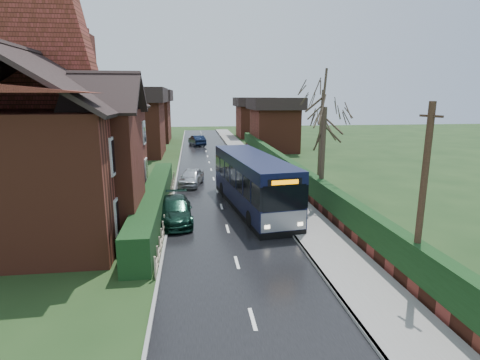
{
  "coord_description": "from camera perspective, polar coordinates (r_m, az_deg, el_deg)",
  "views": [
    {
      "loc": [
        -1.67,
        -16.02,
        6.61
      ],
      "look_at": [
        1.07,
        5.37,
        1.8
      ],
      "focal_mm": 28.0,
      "sensor_mm": 36.0,
      "label": 1
    }
  ],
  "objects": [
    {
      "name": "car_distant",
      "position": [
        52.21,
        -6.57,
        6.01
      ],
      "size": [
        2.5,
        4.59,
        1.43
      ],
      "primitive_type": "imported",
      "rotation": [
        0.0,
        0.0,
        3.38
      ],
      "color": "black",
      "rests_on": "ground"
    },
    {
      "name": "front_hedge",
      "position": [
        21.92,
        -12.89,
        -3.12
      ],
      "size": [
        1.2,
        16.0,
        1.6
      ],
      "primitive_type": "cube",
      "color": "black",
      "rests_on": "ground"
    },
    {
      "name": "tree_right_near",
      "position": [
        22.55,
        12.86,
        11.85
      ],
      "size": [
        4.0,
        4.0,
        8.63
      ],
      "color": "#372B20",
      "rests_on": "ground"
    },
    {
      "name": "tree_house_side",
      "position": [
        34.49,
        -27.3,
        11.17
      ],
      "size": [
        3.88,
        3.88,
        8.82
      ],
      "color": "#32271E",
      "rests_on": "ground"
    },
    {
      "name": "kerb_left",
      "position": [
        26.87,
        -10.03,
        -1.76
      ],
      "size": [
        0.12,
        100.0,
        0.1
      ],
      "primitive_type": "cube",
      "color": "gray",
      "rests_on": "ground"
    },
    {
      "name": "right_wall_hedge",
      "position": [
        27.64,
        8.53,
        0.76
      ],
      "size": [
        0.6,
        50.0,
        1.8
      ],
      "color": "maroon",
      "rests_on": "ground"
    },
    {
      "name": "ground",
      "position": [
        17.41,
        -1.27,
        -9.74
      ],
      "size": [
        140.0,
        140.0,
        0.0
      ],
      "primitive_type": "plane",
      "color": "#2A441D",
      "rests_on": "ground"
    },
    {
      "name": "road",
      "position": [
        26.9,
        -3.52,
        -1.66
      ],
      "size": [
        6.0,
        100.0,
        0.02
      ],
      "primitive_type": "cube",
      "color": "black",
      "rests_on": "ground"
    },
    {
      "name": "brick_house",
      "position": [
        22.08,
        -26.05,
        5.49
      ],
      "size": [
        9.3,
        14.6,
        10.3
      ],
      "color": "maroon",
      "rests_on": "ground"
    },
    {
      "name": "tree_right_far",
      "position": [
        28.13,
        12.39,
        10.23
      ],
      "size": [
        3.88,
        3.88,
        7.49
      ],
      "color": "#3A3022",
      "rests_on": "ground"
    },
    {
      "name": "car_green",
      "position": [
        20.48,
        -9.91,
        -4.54
      ],
      "size": [
        2.07,
        4.57,
        1.3
      ],
      "primitive_type": "imported",
      "rotation": [
        0.0,
        0.0,
        0.06
      ],
      "color": "black",
      "rests_on": "ground"
    },
    {
      "name": "pavement",
      "position": [
        27.48,
        5.35,
        -1.25
      ],
      "size": [
        2.5,
        100.0,
        0.14
      ],
      "primitive_type": "cube",
      "color": "slate",
      "rests_on": "ground"
    },
    {
      "name": "telegraph_pole",
      "position": [
        13.73,
        25.99,
        -2.78
      ],
      "size": [
        0.31,
        0.82,
        6.48
      ],
      "rotation": [
        0.0,
        0.0,
        0.29
      ],
      "color": "#322216",
      "rests_on": "ground"
    },
    {
      "name": "kerb_right",
      "position": [
        27.24,
        2.89,
        -1.33
      ],
      "size": [
        0.12,
        100.0,
        0.14
      ],
      "primitive_type": "cube",
      "color": "gray",
      "rests_on": "ground"
    },
    {
      "name": "bus_stop_sign",
      "position": [
        18.84,
        7.93,
        -2.09
      ],
      "size": [
        0.22,
        0.42,
        2.86
      ],
      "rotation": [
        0.0,
        0.0,
        0.4
      ],
      "color": "slate",
      "rests_on": "ground"
    },
    {
      "name": "car_silver",
      "position": [
        28.65,
        -7.43,
        0.43
      ],
      "size": [
        2.27,
        3.97,
        1.27
      ],
      "primitive_type": "imported",
      "rotation": [
        0.0,
        0.0,
        -0.22
      ],
      "color": "silver",
      "rests_on": "ground"
    },
    {
      "name": "picket_fence",
      "position": [
        21.96,
        -10.9,
        -3.96
      ],
      "size": [
        0.1,
        16.0,
        0.9
      ],
      "primitive_type": null,
      "color": "tan",
      "rests_on": "ground"
    },
    {
      "name": "bus",
      "position": [
        22.4,
        1.92,
        -0.4
      ],
      "size": [
        3.75,
        10.74,
        3.19
      ],
      "rotation": [
        0.0,
        0.0,
        0.13
      ],
      "color": "black",
      "rests_on": "ground"
    }
  ]
}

